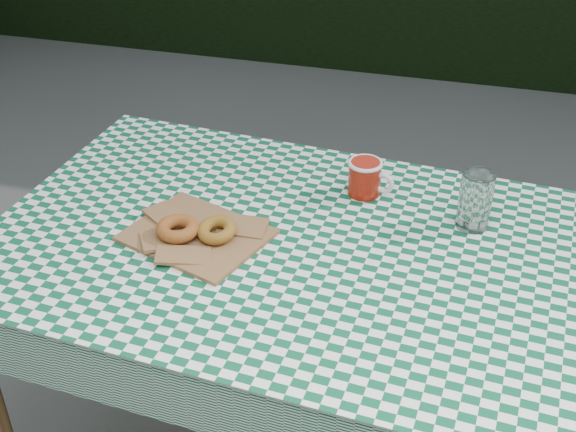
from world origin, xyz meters
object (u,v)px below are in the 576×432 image
object	(u,v)px
drinking_glass	(475,201)
paper_bag	(197,234)
table	(284,363)
coffee_mug	(365,178)

from	to	relation	value
drinking_glass	paper_bag	bearing A→B (deg)	-160.69
table	coffee_mug	world-z (taller)	coffee_mug
table	paper_bag	size ratio (longest dim) A/B	4.43
table	coffee_mug	distance (m)	0.51
table	drinking_glass	bearing A→B (deg)	27.77
paper_bag	table	bearing A→B (deg)	10.75
table	paper_bag	bearing A→B (deg)	-164.59
coffee_mug	drinking_glass	bearing A→B (deg)	-1.28
paper_bag	coffee_mug	world-z (taller)	coffee_mug
drinking_glass	table	bearing A→B (deg)	-156.89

